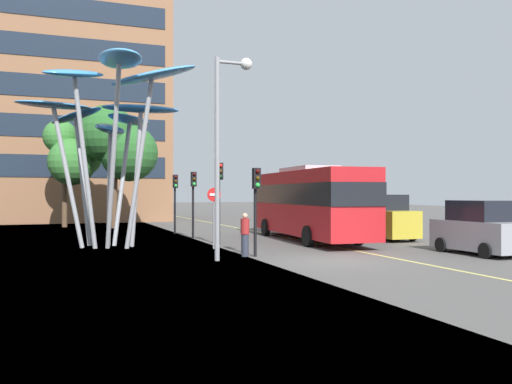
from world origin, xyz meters
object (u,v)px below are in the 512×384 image
at_px(leaf_sculpture, 112,106).
at_px(traffic_light_island_mid, 193,190).
at_px(street_lamp, 225,130).
at_px(traffic_light_opposite, 175,191).
at_px(car_parked_near, 481,229).
at_px(pedestrian, 245,235).
at_px(car_parked_mid, 382,219).
at_px(traffic_light_kerb_far, 219,186).
at_px(red_bus, 309,200).
at_px(traffic_light_kerb_near, 256,192).
at_px(no_entry_sign, 214,208).

relative_size(leaf_sculpture, traffic_light_island_mid, 2.36).
bearing_deg(street_lamp, traffic_light_island_mid, 82.98).
relative_size(traffic_light_island_mid, traffic_light_opposite, 1.01).
bearing_deg(traffic_light_opposite, street_lamp, -94.02).
bearing_deg(car_parked_near, pedestrian, 164.34).
relative_size(car_parked_mid, pedestrian, 2.60).
distance_m(traffic_light_kerb_far, car_parked_mid, 9.11).
bearing_deg(traffic_light_opposite, red_bus, -50.33).
xyz_separation_m(traffic_light_kerb_near, traffic_light_opposite, (-0.50, 12.55, 0.10)).
xyz_separation_m(traffic_light_kerb_far, traffic_light_island_mid, (-0.26, 4.08, -0.19)).
relative_size(traffic_light_kerb_near, car_parked_mid, 0.78).
relative_size(red_bus, no_entry_sign, 4.32).
bearing_deg(traffic_light_opposite, pedestrian, -89.36).
xyz_separation_m(traffic_light_opposite, car_parked_near, (9.26, -14.85, -1.57)).
bearing_deg(red_bus, car_parked_mid, -12.54).
bearing_deg(car_parked_mid, pedestrian, -153.28).
distance_m(pedestrian, no_entry_sign, 3.28).
xyz_separation_m(car_parked_near, pedestrian, (-9.12, 2.56, -0.16)).
bearing_deg(car_parked_mid, leaf_sculpture, 177.87).
height_order(traffic_light_kerb_near, pedestrian, traffic_light_kerb_near).
relative_size(traffic_light_kerb_far, car_parked_mid, 0.89).
height_order(traffic_light_opposite, no_entry_sign, traffic_light_opposite).
bearing_deg(car_parked_mid, no_entry_sign, -170.78).
xyz_separation_m(traffic_light_island_mid, no_entry_sign, (-0.48, -5.70, -0.83)).
bearing_deg(leaf_sculpture, car_parked_near, -29.76).
distance_m(street_lamp, pedestrian, 4.13).
distance_m(car_parked_near, no_entry_sign, 11.07).
height_order(traffic_light_kerb_far, traffic_light_opposite, traffic_light_kerb_far).
height_order(leaf_sculpture, car_parked_mid, leaf_sculpture).
xyz_separation_m(traffic_light_opposite, street_lamp, (-0.92, -13.16, 2.16)).
bearing_deg(traffic_light_opposite, car_parked_near, -58.06).
xyz_separation_m(traffic_light_kerb_far, street_lamp, (-1.45, -5.62, 1.94)).
relative_size(traffic_light_island_mid, car_parked_near, 0.91).
distance_m(traffic_light_kerb_near, pedestrian, 1.70).
xyz_separation_m(red_bus, traffic_light_kerb_far, (-5.05, -0.81, 0.73)).
distance_m(traffic_light_island_mid, pedestrian, 9.01).
height_order(car_parked_near, car_parked_mid, car_parked_mid).
height_order(street_lamp, pedestrian, street_lamp).
relative_size(traffic_light_kerb_far, car_parked_near, 0.98).
xyz_separation_m(red_bus, leaf_sculpture, (-9.91, -0.35, 4.26)).
xyz_separation_m(red_bus, pedestrian, (-5.44, -5.57, -1.23)).
distance_m(traffic_light_kerb_near, traffic_light_island_mid, 9.09).
distance_m(leaf_sculpture, traffic_light_island_mid, 6.94).
relative_size(red_bus, traffic_light_kerb_near, 3.40).
height_order(traffic_light_opposite, car_parked_mid, traffic_light_opposite).
distance_m(traffic_light_kerb_near, traffic_light_opposite, 12.56).
relative_size(car_parked_mid, no_entry_sign, 1.63).
relative_size(traffic_light_opposite, car_parked_mid, 0.81).
distance_m(red_bus, leaf_sculpture, 10.79).
distance_m(car_parked_mid, street_lamp, 12.34).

